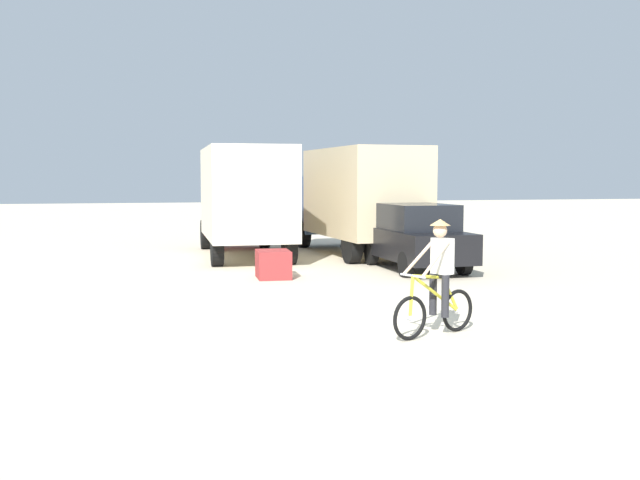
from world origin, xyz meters
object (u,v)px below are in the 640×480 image
at_px(box_truck_tan_camper, 358,196).
at_px(cyclist_orange_shirt, 437,282).
at_px(sedan_parked, 416,237).
at_px(supply_crate, 273,264).
at_px(box_truck_cream_rv, 244,196).

distance_m(box_truck_tan_camper, cyclist_orange_shirt, 11.97).
height_order(box_truck_tan_camper, sedan_parked, box_truck_tan_camper).
bearing_deg(supply_crate, box_truck_cream_rv, 90.21).
relative_size(sedan_parked, supply_crate, 4.30).
bearing_deg(sedan_parked, box_truck_tan_camper, 95.31).
height_order(box_truck_tan_camper, cyclist_orange_shirt, box_truck_tan_camper).
bearing_deg(box_truck_cream_rv, box_truck_tan_camper, -3.26).
bearing_deg(box_truck_tan_camper, box_truck_cream_rv, 176.74).
distance_m(box_truck_cream_rv, box_truck_tan_camper, 3.61).
xyz_separation_m(sedan_parked, cyclist_orange_shirt, (-2.63, -7.60, -0.04)).
xyz_separation_m(box_truck_cream_rv, supply_crate, (0.02, -4.96, -1.53)).
bearing_deg(supply_crate, box_truck_tan_camper, 52.99).
bearing_deg(sedan_parked, cyclist_orange_shirt, -109.06).
bearing_deg(box_truck_cream_rv, supply_crate, -89.79).
bearing_deg(box_truck_tan_camper, cyclist_orange_shirt, -100.85).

